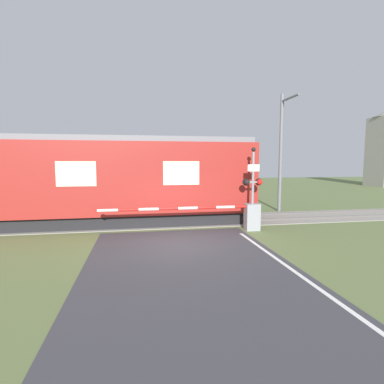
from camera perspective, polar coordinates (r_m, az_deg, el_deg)
name	(u,v)px	position (r m, az deg, el deg)	size (l,w,h in m)	color
ground_plane	(178,244)	(10.90, -2.60, -9.83)	(80.00, 80.00, 0.00)	#5B6B3D
track_bed	(168,221)	(14.73, -4.64, -5.60)	(36.00, 3.20, 0.13)	gray
train	(83,181)	(14.61, -20.00, 2.05)	(15.74, 3.12, 4.04)	black
crossing_barrier	(238,215)	(12.86, 8.68, -4.39)	(6.78, 0.44, 1.15)	gray
signal_post	(253,184)	(12.93, 11.53, 1.56)	(0.87, 0.26, 3.53)	gray
catenary_pole	(281,151)	(18.25, 16.62, 7.48)	(0.20, 1.90, 6.77)	slate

